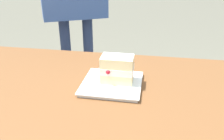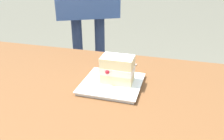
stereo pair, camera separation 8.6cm
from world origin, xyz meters
name	(u,v)px [view 2 (the right image)]	position (x,y,z in m)	size (l,w,h in m)	color
patio_table	(84,126)	(0.00, 0.00, 0.62)	(1.64, 1.08, 0.69)	brown
dessert_plate	(112,84)	(0.05, 0.18, 0.70)	(0.23, 0.23, 0.02)	white
cake_slice	(117,69)	(0.07, 0.19, 0.76)	(0.13, 0.10, 0.11)	beige
dessert_fork	(117,67)	(0.03, 0.35, 0.70)	(0.15, 0.11, 0.01)	silver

